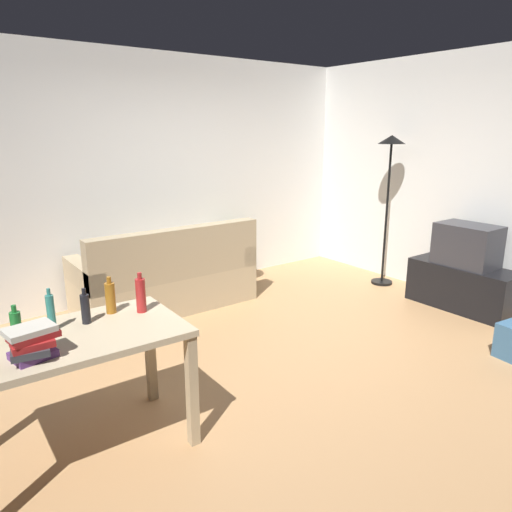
{
  "coord_description": "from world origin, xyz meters",
  "views": [
    {
      "loc": [
        -2.41,
        -2.86,
        1.88
      ],
      "look_at": [
        0.1,
        0.5,
        0.75
      ],
      "focal_mm": 33.23,
      "sensor_mm": 36.0,
      "label": 1
    }
  ],
  "objects_px": {
    "potted_plant": "(242,255)",
    "bottle_dark": "(85,308)",
    "bottle_red": "(141,295)",
    "book_stack": "(32,343)",
    "bottle_green": "(16,325)",
    "bottle_tall": "(51,312)",
    "torchiere_lamp": "(390,170)",
    "tv_stand": "(462,287)",
    "desk": "(77,352)",
    "tv": "(467,245)",
    "couch": "(167,280)",
    "bottle_amber": "(110,297)"
  },
  "relations": [
    {
      "from": "potted_plant",
      "to": "bottle_dark",
      "type": "xyz_separation_m",
      "value": [
        -2.58,
        -2.06,
        0.52
      ]
    },
    {
      "from": "torchiere_lamp",
      "to": "potted_plant",
      "type": "height_order",
      "value": "torchiere_lamp"
    },
    {
      "from": "desk",
      "to": "book_stack",
      "type": "relative_size",
      "value": 4.68
    },
    {
      "from": "bottle_amber",
      "to": "bottle_green",
      "type": "bearing_deg",
      "value": -171.46
    },
    {
      "from": "tv",
      "to": "bottle_tall",
      "type": "xyz_separation_m",
      "value": [
        -4.09,
        0.17,
        0.17
      ]
    },
    {
      "from": "couch",
      "to": "book_stack",
      "type": "relative_size",
      "value": 7.17
    },
    {
      "from": "tv",
      "to": "bottle_red",
      "type": "relative_size",
      "value": 2.33
    },
    {
      "from": "torchiere_lamp",
      "to": "potted_plant",
      "type": "relative_size",
      "value": 3.18
    },
    {
      "from": "tv_stand",
      "to": "bottle_tall",
      "type": "xyz_separation_m",
      "value": [
        -4.09,
        0.17,
        0.63
      ]
    },
    {
      "from": "bottle_tall",
      "to": "bottle_amber",
      "type": "bearing_deg",
      "value": 9.28
    },
    {
      "from": "tv_stand",
      "to": "bottle_dark",
      "type": "height_order",
      "value": "bottle_dark"
    },
    {
      "from": "couch",
      "to": "bottle_dark",
      "type": "bearing_deg",
      "value": 51.89
    },
    {
      "from": "bottle_red",
      "to": "bottle_green",
      "type": "bearing_deg",
      "value": 178.8
    },
    {
      "from": "bottle_red",
      "to": "book_stack",
      "type": "relative_size",
      "value": 0.99
    },
    {
      "from": "couch",
      "to": "tv_stand",
      "type": "height_order",
      "value": "couch"
    },
    {
      "from": "bottle_tall",
      "to": "tv",
      "type": "bearing_deg",
      "value": -2.45
    },
    {
      "from": "potted_plant",
      "to": "bottle_green",
      "type": "distance_m",
      "value": 3.65
    },
    {
      "from": "bottle_tall",
      "to": "bottle_red",
      "type": "bearing_deg",
      "value": -4.17
    },
    {
      "from": "torchiere_lamp",
      "to": "tv",
      "type": "bearing_deg",
      "value": -89.81
    },
    {
      "from": "potted_plant",
      "to": "bottle_dark",
      "type": "distance_m",
      "value": 3.34
    },
    {
      "from": "bottle_tall",
      "to": "bottle_dark",
      "type": "distance_m",
      "value": 0.19
    },
    {
      "from": "bottle_green",
      "to": "bottle_tall",
      "type": "height_order",
      "value": "bottle_tall"
    },
    {
      "from": "tv_stand",
      "to": "bottle_green",
      "type": "height_order",
      "value": "bottle_green"
    },
    {
      "from": "tv_stand",
      "to": "potted_plant",
      "type": "xyz_separation_m",
      "value": [
        -1.32,
        2.22,
        0.09
      ]
    },
    {
      "from": "potted_plant",
      "to": "bottle_amber",
      "type": "height_order",
      "value": "bottle_amber"
    },
    {
      "from": "bottle_amber",
      "to": "tv_stand",
      "type": "bearing_deg",
      "value": -3.61
    },
    {
      "from": "couch",
      "to": "tv_stand",
      "type": "bearing_deg",
      "value": 142.93
    },
    {
      "from": "couch",
      "to": "torchiere_lamp",
      "type": "height_order",
      "value": "torchiere_lamp"
    },
    {
      "from": "bottle_amber",
      "to": "bottle_red",
      "type": "relative_size",
      "value": 0.91
    },
    {
      "from": "bottle_red",
      "to": "torchiere_lamp",
      "type": "bearing_deg",
      "value": 14.51
    },
    {
      "from": "desk",
      "to": "bottle_red",
      "type": "xyz_separation_m",
      "value": [
        0.44,
        0.1,
        0.22
      ]
    },
    {
      "from": "tv_stand",
      "to": "couch",
      "type": "bearing_deg",
      "value": 52.93
    },
    {
      "from": "tv",
      "to": "potted_plant",
      "type": "distance_m",
      "value": 2.62
    },
    {
      "from": "couch",
      "to": "bottle_red",
      "type": "distance_m",
      "value": 2.13
    },
    {
      "from": "desk",
      "to": "bottle_red",
      "type": "height_order",
      "value": "bottle_red"
    },
    {
      "from": "desk",
      "to": "book_stack",
      "type": "xyz_separation_m",
      "value": [
        -0.25,
        -0.18,
        0.2
      ]
    },
    {
      "from": "bottle_amber",
      "to": "book_stack",
      "type": "height_order",
      "value": "bottle_amber"
    },
    {
      "from": "torchiere_lamp",
      "to": "bottle_red",
      "type": "xyz_separation_m",
      "value": [
        -3.56,
        -0.92,
        -0.54
      ]
    },
    {
      "from": "tv_stand",
      "to": "book_stack",
      "type": "bearing_deg",
      "value": 91.87
    },
    {
      "from": "potted_plant",
      "to": "bottle_red",
      "type": "relative_size",
      "value": 2.21
    },
    {
      "from": "bottle_amber",
      "to": "book_stack",
      "type": "distance_m",
      "value": 0.66
    },
    {
      "from": "torchiere_lamp",
      "to": "bottle_red",
      "type": "relative_size",
      "value": 7.03
    },
    {
      "from": "bottle_green",
      "to": "bottle_dark",
      "type": "xyz_separation_m",
      "value": [
        0.38,
        0.01,
        0.01
      ]
    },
    {
      "from": "bottle_red",
      "to": "bottle_tall",
      "type": "bearing_deg",
      "value": 175.83
    },
    {
      "from": "torchiere_lamp",
      "to": "desk",
      "type": "height_order",
      "value": "torchiere_lamp"
    },
    {
      "from": "tv_stand",
      "to": "bottle_red",
      "type": "xyz_separation_m",
      "value": [
        -3.56,
        0.14,
        0.63
      ]
    },
    {
      "from": "tv_stand",
      "to": "book_stack",
      "type": "relative_size",
      "value": 4.24
    },
    {
      "from": "potted_plant",
      "to": "bottle_red",
      "type": "bearing_deg",
      "value": -137.04
    },
    {
      "from": "book_stack",
      "to": "torchiere_lamp",
      "type": "bearing_deg",
      "value": 15.7
    },
    {
      "from": "bottle_tall",
      "to": "bottle_green",
      "type": "bearing_deg",
      "value": -172.91
    }
  ]
}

